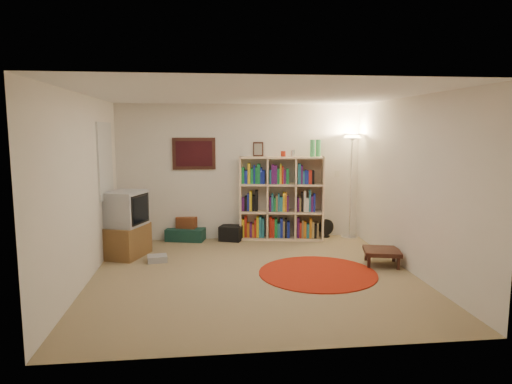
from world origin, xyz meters
TOP-DOWN VIEW (x-y plane):
  - room at (-0.05, 0.05)m, footprint 4.54×4.54m
  - bookshelf at (0.74, 2.12)m, footprint 1.60×0.71m
  - floor_lamp at (2.05, 2.00)m, footprint 0.49×0.49m
  - floor_fan at (1.62, 2.12)m, footprint 0.31×0.20m
  - tv_stand at (-1.92, 1.19)m, footprint 0.74×0.86m
  - dvd_box at (-1.42, 0.83)m, footprint 0.33×0.29m
  - suitcase at (-1.02, 2.21)m, footprint 0.78×0.60m
  - wicker_basket at (-1.00, 2.25)m, footprint 0.42×0.36m
  - duffel_bag at (-0.19, 2.08)m, footprint 0.48×0.45m
  - red_rug at (0.91, -0.04)m, footprint 1.68×1.68m
  - side_table at (1.98, 0.26)m, footprint 0.64×0.64m

SIDE VIEW (x-z plane):
  - red_rug at x=0.91m, z-range 0.00..0.01m
  - dvd_box at x=-1.42m, z-range 0.00..0.10m
  - suitcase at x=-1.02m, z-range 0.00..0.22m
  - duffel_bag at x=-0.19m, z-range 0.00..0.27m
  - floor_fan at x=1.62m, z-range 0.00..0.35m
  - side_table at x=1.98m, z-range 0.08..0.32m
  - wicker_basket at x=-1.00m, z-range 0.22..0.43m
  - tv_stand at x=-1.92m, z-range -0.02..1.04m
  - bookshelf at x=0.74m, z-range -0.18..1.67m
  - room at x=-0.05m, z-range -0.01..2.53m
  - floor_lamp at x=2.05m, z-range 0.65..2.61m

